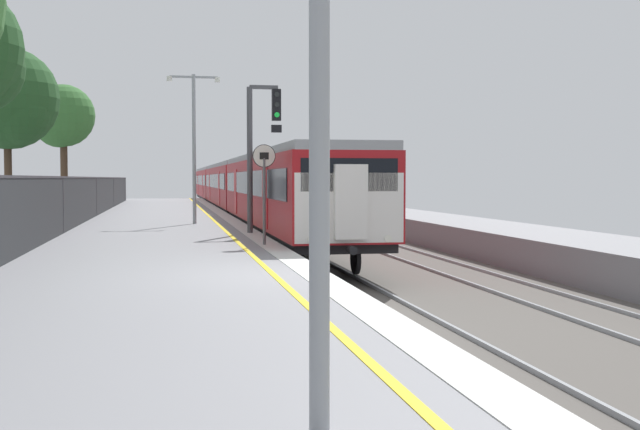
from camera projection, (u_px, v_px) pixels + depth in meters
name	position (u px, v px, depth m)	size (l,w,h in m)	color
ground	(431.00, 303.00, 14.72)	(17.40, 110.00, 1.21)	gray
commuter_train_at_platform	(236.00, 186.00, 50.21)	(2.83, 64.52, 3.81)	maroon
signal_gantry	(259.00, 141.00, 24.74)	(1.10, 0.24, 4.67)	#47474C
speed_limit_sign	(264.00, 181.00, 20.25)	(0.59, 0.08, 2.61)	#59595B
platform_lamp_mid	(194.00, 136.00, 29.76)	(2.00, 0.20, 5.67)	#93999E
background_tree_centre	(9.00, 101.00, 29.79)	(3.91, 3.91, 6.75)	#473323
background_tree_back	(62.00, 118.00, 45.64)	(3.64, 3.64, 7.22)	#473323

